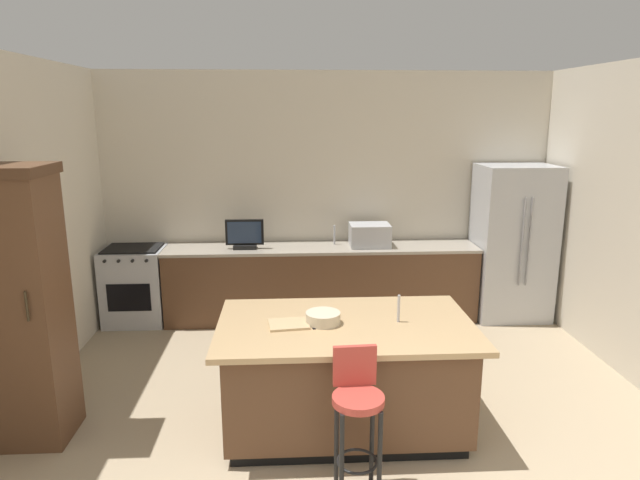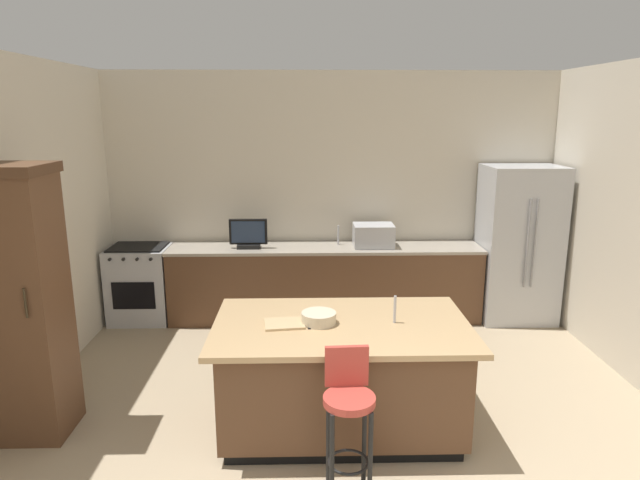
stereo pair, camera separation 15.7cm
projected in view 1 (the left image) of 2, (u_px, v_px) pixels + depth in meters
The scene contains 14 objects.
wall_back at pixel (327, 194), 6.86m from camera, with size 6.00×0.12×2.99m, color beige.
counter_back at pixel (322, 283), 6.72m from camera, with size 3.78×0.62×0.91m.
kitchen_island at pixel (345, 375), 4.36m from camera, with size 1.99×1.19×0.90m.
refrigerator at pixel (512, 243), 6.70m from camera, with size 0.88×0.73×1.89m.
range_oven at pixel (136, 285), 6.60m from camera, with size 0.71×0.63×0.93m.
cabinet_tower at pixel (22, 302), 4.10m from camera, with size 0.60×0.55×2.14m.
microwave at pixel (370, 235), 6.62m from camera, with size 0.48×0.36×0.27m, color #B7BABF.
tv_monitor at pixel (245, 235), 6.48m from camera, with size 0.45×0.16×0.35m.
sink_faucet_back at pixel (334, 235), 6.70m from camera, with size 0.02×0.02×0.24m, color #B2B2B7.
sink_faucet_island at pixel (399, 309), 4.26m from camera, with size 0.02×0.02×0.22m, color #B2B2B7.
bar_stool_center at pixel (357, 410), 3.57m from camera, with size 0.34×0.35×1.01m.
fruit_bowl at pixel (323, 318), 4.24m from camera, with size 0.27×0.27×0.09m, color beige.
cell_phone at pixel (315, 325), 4.21m from camera, with size 0.07×0.15×0.01m, color black.
cutting_board at pixel (289, 324), 4.21m from camera, with size 0.30×0.24×0.02m, color tan.
Camera 1 is at (-0.46, -1.82, 2.51)m, focal length 30.73 mm.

